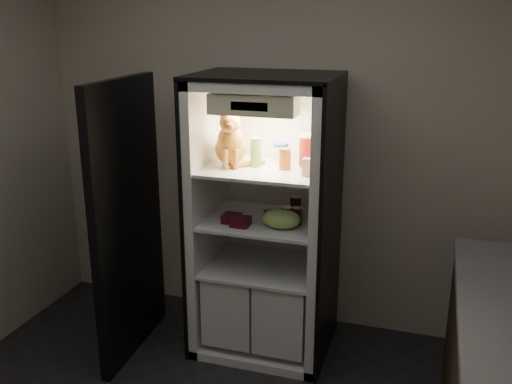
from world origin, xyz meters
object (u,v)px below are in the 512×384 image
soda_can_a (295,206)px  grape_bag (281,219)px  salsa_jar (285,159)px  berry_box_left (232,218)px  pepper_jar (308,150)px  mayo_tub (281,153)px  berry_box_right (241,222)px  soda_can_b (297,216)px  parmesan_shaker (256,152)px  cream_carton (308,167)px  refrigerator (266,237)px  soda_can_c (286,217)px  condiment_jar (268,214)px  tabby_cat (231,143)px

soda_can_a → grape_bag: (-0.03, -0.24, -0.01)m
salsa_jar → berry_box_left: bearing=-159.9°
pepper_jar → berry_box_left: 0.66m
mayo_tub → salsa_jar: size_ratio=1.02×
berry_box_left → berry_box_right: berry_box_right is taller
soda_can_a → soda_can_b: 0.15m
parmesan_shaker → berry_box_left: bearing=-133.6°
cream_carton → grape_bag: 0.38m
pepper_jar → berry_box_left: size_ratio=1.87×
refrigerator → soda_can_c: 0.31m
soda_can_b → condiment_jar: size_ratio=1.41×
pepper_jar → soda_can_a: pepper_jar is taller
salsa_jar → berry_box_left: (-0.32, -0.12, -0.39)m
condiment_jar → refrigerator: bearing=114.2°
soda_can_a → soda_can_c: (-0.01, -0.20, -0.01)m
cream_carton → grape_bag: bearing=-175.6°
cream_carton → soda_can_c: (-0.14, 0.03, -0.34)m
soda_can_a → condiment_jar: size_ratio=1.75×
mayo_tub → grape_bag: mayo_tub is taller
refrigerator → salsa_jar: refrigerator is taller
parmesan_shaker → salsa_jar: parmesan_shaker is taller
pepper_jar → berry_box_right: size_ratio=1.80×
tabby_cat → condiment_jar: bearing=-17.0°
parmesan_shaker → soda_can_c: parmesan_shaker is taller
parmesan_shaker → soda_can_a: bearing=24.8°
salsa_jar → condiment_jar: (-0.11, 0.01, -0.38)m
cream_carton → condiment_jar: size_ratio=1.34×
mayo_tub → grape_bag: size_ratio=0.57×
condiment_jar → berry_box_right: size_ratio=0.70×
refrigerator → salsa_jar: 0.59m
refrigerator → pepper_jar: bearing=12.7°
tabby_cat → mayo_tub: bearing=5.3°
parmesan_shaker → soda_can_b: bearing=-6.9°
parmesan_shaker → cream_carton: size_ratio=1.75×
parmesan_shaker → soda_can_a: parmesan_shaker is taller
parmesan_shaker → condiment_jar: (0.09, -0.01, -0.40)m
soda_can_a → soda_can_b: (0.05, -0.15, -0.01)m
parmesan_shaker → cream_carton: parmesan_shaker is taller
parmesan_shaker → soda_can_a: size_ratio=1.35×
refrigerator → berry_box_left: 0.31m
grape_bag → berry_box_left: 0.33m
salsa_jar → refrigerator: bearing=153.3°
parmesan_shaker → soda_can_b: size_ratio=1.66×
soda_can_c → salsa_jar: bearing=113.0°
cream_carton → soda_can_b: cream_carton is taller
pepper_jar → grape_bag: pepper_jar is taller
soda_can_c → berry_box_left: 0.36m
salsa_jar → berry_box_left: 0.52m
soda_can_a → soda_can_c: bearing=-93.0°
grape_bag → tabby_cat: bearing=162.8°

